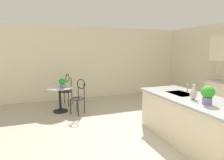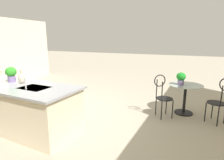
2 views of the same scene
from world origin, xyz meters
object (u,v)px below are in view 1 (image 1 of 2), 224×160
at_px(potted_plant_on_table, 62,82).
at_px(potted_plant_counter_near, 208,94).
at_px(bistro_table, 60,97).
at_px(vase_on_counter, 193,94).
at_px(chair_near_window, 79,95).
at_px(chair_by_island, 67,88).

bearing_deg(potted_plant_on_table, potted_plant_counter_near, 32.59).
distance_m(bistro_table, vase_on_counter, 3.78).
xyz_separation_m(bistro_table, potted_plant_on_table, (0.12, 0.08, 0.47)).
relative_size(chair_near_window, potted_plant_counter_near, 3.23).
bearing_deg(potted_plant_counter_near, bistro_table, -147.38).
bearing_deg(bistro_table, potted_plant_counter_near, 32.62).
height_order(chair_near_window, potted_plant_counter_near, potted_plant_counter_near).
relative_size(bistro_table, chair_by_island, 0.77).
xyz_separation_m(bistro_table, chair_near_window, (0.45, 0.49, 0.13)).
distance_m(chair_near_window, potted_plant_counter_near, 3.41).
relative_size(chair_near_window, potted_plant_on_table, 3.41).
height_order(bistro_table, vase_on_counter, vase_on_counter).
bearing_deg(potted_plant_counter_near, potted_plant_on_table, -147.41).
bearing_deg(chair_by_island, bistro_table, -22.05).
bearing_deg(chair_near_window, potted_plant_on_table, -129.45).
distance_m(chair_near_window, chair_by_island, 1.18).
xyz_separation_m(chair_near_window, potted_plant_counter_near, (2.92, 1.68, 0.53)).
relative_size(bistro_table, potted_plant_on_table, 2.62).
bearing_deg(potted_plant_on_table, vase_on_counter, 35.88).
xyz_separation_m(chair_near_window, vase_on_counter, (2.57, 1.70, 0.46)).
height_order(bistro_table, chair_near_window, chair_near_window).
bearing_deg(chair_by_island, potted_plant_on_table, -14.32).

